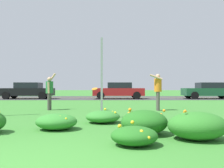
# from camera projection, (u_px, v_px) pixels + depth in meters

# --- Properties ---
(ground_plane) EXTENTS (120.00, 120.00, 0.00)m
(ground_plane) POSITION_uv_depth(u_px,v_px,m) (88.00, 107.00, 13.43)
(ground_plane) COLOR #387A2D
(highway_strip) EXTENTS (120.00, 8.04, 0.01)m
(highway_strip) POSITION_uv_depth(u_px,v_px,m) (98.00, 98.00, 23.73)
(highway_strip) COLOR #38383A
(highway_strip) RESTS_ON ground
(highway_center_stripe) EXTENTS (120.00, 0.16, 0.00)m
(highway_center_stripe) POSITION_uv_depth(u_px,v_px,m) (98.00, 98.00, 23.73)
(highway_center_stripe) COLOR yellow
(highway_center_stripe) RESTS_ON ground
(daylily_clump_front_right) EXTENTS (1.04, 1.04, 0.40)m
(daylily_clump_front_right) POSITION_uv_depth(u_px,v_px,m) (103.00, 117.00, 7.46)
(daylily_clump_front_right) COLOR #337F2D
(daylily_clump_front_right) RESTS_ON ground
(daylily_clump_mid_center) EXTENTS (1.07, 1.05, 0.60)m
(daylily_clump_mid_center) POSITION_uv_depth(u_px,v_px,m) (144.00, 122.00, 5.66)
(daylily_clump_mid_center) COLOR #23661E
(daylily_clump_mid_center) RESTS_ON ground
(daylily_clump_front_left) EXTENTS (1.05, 0.91, 0.41)m
(daylily_clump_front_left) POSITION_uv_depth(u_px,v_px,m) (57.00, 122.00, 6.27)
(daylily_clump_front_left) COLOR #337F2D
(daylily_clump_front_left) RESTS_ON ground
(daylily_clump_mid_right) EXTENTS (1.22, 1.00, 0.63)m
(daylily_clump_mid_right) POSITION_uv_depth(u_px,v_px,m) (197.00, 126.00, 5.09)
(daylily_clump_mid_right) COLOR #2D7526
(daylily_clump_mid_right) RESTS_ON ground
(daylily_clump_front_center) EXTENTS (0.89, 0.85, 0.41)m
(daylily_clump_front_center) POSITION_uv_depth(u_px,v_px,m) (134.00, 136.00, 4.60)
(daylily_clump_front_center) COLOR #23661E
(daylily_clump_front_center) RESTS_ON ground
(sign_post_by_roadside) EXTENTS (0.07, 0.10, 2.80)m
(sign_post_by_roadside) POSITION_uv_depth(u_px,v_px,m) (102.00, 78.00, 8.55)
(sign_post_by_roadside) COLOR #93969B
(sign_post_by_roadside) RESTS_ON ground
(person_thrower_green_shirt) EXTENTS (0.43, 0.49, 1.75)m
(person_thrower_green_shirt) POSITION_uv_depth(u_px,v_px,m) (50.00, 90.00, 11.49)
(person_thrower_green_shirt) COLOR #287038
(person_thrower_green_shirt) RESTS_ON ground
(person_catcher_orange_shirt) EXTENTS (0.57, 0.50, 1.67)m
(person_catcher_orange_shirt) POSITION_uv_depth(u_px,v_px,m) (158.00, 89.00, 11.29)
(person_catcher_orange_shirt) COLOR orange
(person_catcher_orange_shirt) RESTS_ON ground
(frisbee_orange) EXTENTS (0.28, 0.26, 0.15)m
(frisbee_orange) POSITION_uv_depth(u_px,v_px,m) (95.00, 89.00, 11.23)
(frisbee_orange) COLOR orange
(car_dark_green_leftmost) EXTENTS (4.50, 2.00, 1.45)m
(car_dark_green_leftmost) POSITION_uv_depth(u_px,v_px,m) (209.00, 91.00, 21.98)
(car_dark_green_leftmost) COLOR #194C2D
(car_dark_green_leftmost) RESTS_ON ground
(car_red_center_left) EXTENTS (4.50, 2.00, 1.45)m
(car_red_center_left) POSITION_uv_depth(u_px,v_px,m) (119.00, 91.00, 21.94)
(car_red_center_left) COLOR maroon
(car_red_center_left) RESTS_ON ground
(car_black_center_right) EXTENTS (4.50, 2.00, 1.45)m
(car_black_center_right) POSITION_uv_depth(u_px,v_px,m) (28.00, 91.00, 21.89)
(car_black_center_right) COLOR black
(car_black_center_right) RESTS_ON ground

